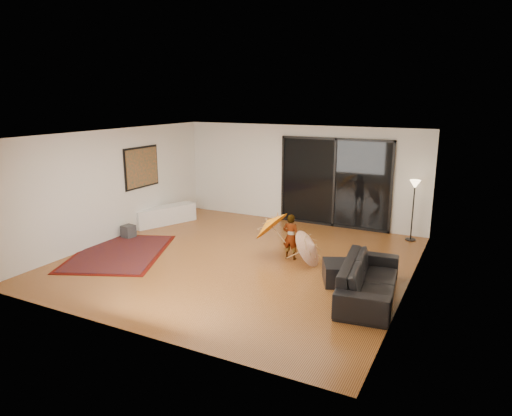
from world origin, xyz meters
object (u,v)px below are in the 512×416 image
Objects in this scene: sofa at (369,279)px; ottoman at (342,273)px; child at (291,237)px; media_console at (165,215)px.

sofa is 3.29× the size of ottoman.
ottoman is 1.62m from child.
child is (-1.38, 0.78, 0.30)m from ottoman.
child is at bearing 9.15° from media_console.
media_console is at bearing 162.07° from ottoman.
child reaches higher than ottoman.
ottoman is (5.60, -1.81, -0.05)m from media_console.
sofa is at bearing -34.16° from ottoman.
sofa is 2.27× the size of child.
sofa is at bearing 3.27° from media_console.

